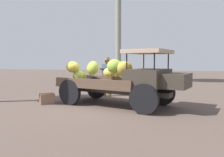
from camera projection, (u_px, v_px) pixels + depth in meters
ground_plane at (103, 105)px, 7.90m from camera, size 60.00×60.00×0.00m
truck at (126, 78)px, 7.65m from camera, size 4.66×2.84×1.88m
farmer at (107, 74)px, 9.92m from camera, size 0.54×0.50×1.69m
wooden_crate at (47, 99)px, 8.18m from camera, size 0.65×0.64×0.36m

